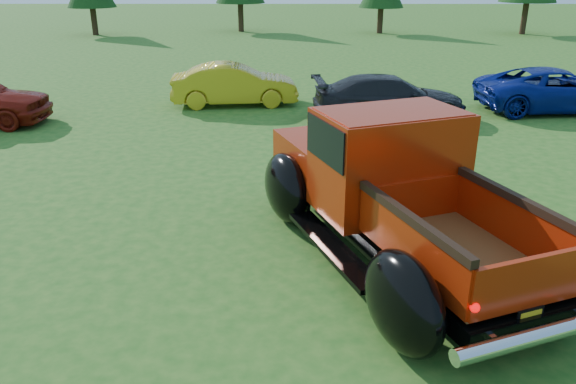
# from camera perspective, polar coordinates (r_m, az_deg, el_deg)

# --- Properties ---
(ground) EXTENTS (120.00, 120.00, 0.00)m
(ground) POSITION_cam_1_polar(r_m,az_deg,el_deg) (8.43, -1.28, -6.69)
(ground) COLOR #215618
(ground) RESTS_ON ground
(pickup_truck) EXTENTS (4.28, 6.13, 2.14)m
(pickup_truck) POSITION_cam_1_polar(r_m,az_deg,el_deg) (8.52, 9.99, 0.80)
(pickup_truck) COLOR black
(pickup_truck) RESTS_ON ground
(show_car_yellow) EXTENTS (3.98, 1.76, 1.27)m
(show_car_yellow) POSITION_cam_1_polar(r_m,az_deg,el_deg) (17.72, -5.47, 10.81)
(show_car_yellow) COLOR gold
(show_car_yellow) RESTS_ON ground
(show_car_grey) EXTENTS (4.42, 2.11, 1.24)m
(show_car_grey) POSITION_cam_1_polar(r_m,az_deg,el_deg) (16.11, 10.27, 9.38)
(show_car_grey) COLOR black
(show_car_grey) RESTS_ON ground
(show_car_blue) EXTENTS (4.68, 2.39, 1.27)m
(show_car_blue) POSITION_cam_1_polar(r_m,az_deg,el_deg) (18.66, 25.55, 9.35)
(show_car_blue) COLOR navy
(show_car_blue) RESTS_ON ground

